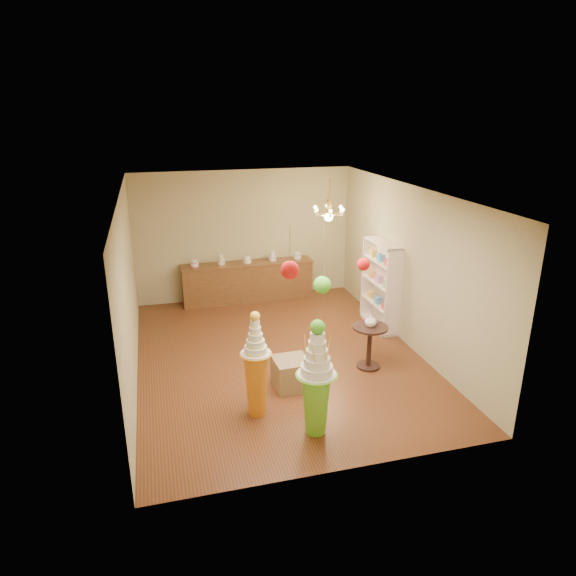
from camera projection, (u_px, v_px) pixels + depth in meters
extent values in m
plane|color=#582E18|center=(279.00, 356.00, 9.40)|extent=(6.50, 6.50, 0.00)
plane|color=white|center=(278.00, 192.00, 8.40)|extent=(6.50, 6.50, 0.00)
cube|color=tan|center=(244.00, 236.00, 11.86)|extent=(5.00, 0.04, 3.00)
cube|color=tan|center=(346.00, 364.00, 5.94)|extent=(5.00, 0.04, 3.00)
cube|color=tan|center=(128.00, 291.00, 8.29)|extent=(0.04, 6.50, 3.00)
cube|color=tan|center=(409.00, 267.00, 9.51)|extent=(0.04, 6.50, 3.00)
cone|color=#67BE29|center=(316.00, 404.00, 7.06)|extent=(0.45, 0.45, 0.89)
cylinder|color=silver|center=(317.00, 374.00, 6.91)|extent=(0.61, 0.61, 0.03)
cylinder|color=silver|center=(317.00, 369.00, 6.88)|extent=(0.50, 0.50, 0.12)
cylinder|color=silver|center=(317.00, 361.00, 6.84)|extent=(0.41, 0.41, 0.12)
cylinder|color=silver|center=(317.00, 353.00, 6.80)|extent=(0.34, 0.34, 0.12)
cylinder|color=silver|center=(317.00, 345.00, 6.76)|extent=(0.28, 0.28, 0.12)
cylinder|color=silver|center=(317.00, 337.00, 6.72)|extent=(0.23, 0.23, 0.12)
sphere|color=green|center=(318.00, 327.00, 6.68)|extent=(0.20, 0.20, 0.20)
cone|color=orange|center=(256.00, 384.00, 7.48)|extent=(0.47, 0.47, 0.98)
cylinder|color=silver|center=(256.00, 353.00, 7.31)|extent=(0.56, 0.56, 0.03)
cylinder|color=silver|center=(256.00, 349.00, 7.29)|extent=(0.42, 0.42, 0.10)
cylinder|color=silver|center=(255.00, 343.00, 7.26)|extent=(0.34, 0.34, 0.10)
cylinder|color=silver|center=(255.00, 337.00, 7.22)|extent=(0.27, 0.27, 0.10)
cylinder|color=silver|center=(255.00, 330.00, 7.19)|extent=(0.22, 0.22, 0.10)
cylinder|color=silver|center=(255.00, 324.00, 7.16)|extent=(0.17, 0.17, 0.10)
sphere|color=gold|center=(255.00, 316.00, 7.12)|extent=(0.14, 0.14, 0.14)
cube|color=olive|center=(291.00, 373.00, 8.28)|extent=(0.57, 0.57, 0.50)
cube|color=brown|center=(248.00, 282.00, 11.95)|extent=(3.00, 0.50, 0.90)
cube|color=brown|center=(247.00, 264.00, 11.80)|extent=(3.04, 0.54, 0.03)
cylinder|color=silver|center=(194.00, 263.00, 11.48)|extent=(0.18, 0.18, 0.16)
cylinder|color=silver|center=(221.00, 260.00, 11.61)|extent=(0.18, 0.18, 0.24)
cylinder|color=silver|center=(247.00, 260.00, 11.77)|extent=(0.18, 0.18, 0.16)
cylinder|color=silver|center=(273.00, 256.00, 11.90)|extent=(0.18, 0.18, 0.24)
cylinder|color=silver|center=(297.00, 256.00, 12.06)|extent=(0.18, 0.18, 0.16)
cube|color=silver|center=(387.00, 284.00, 10.43)|extent=(0.04, 1.20, 1.80)
cube|color=silver|center=(379.00, 303.00, 10.53)|extent=(0.30, 1.14, 0.03)
cube|color=silver|center=(380.00, 283.00, 10.38)|extent=(0.30, 1.14, 0.03)
cube|color=silver|center=(381.00, 261.00, 10.23)|extent=(0.30, 1.14, 0.03)
cylinder|color=black|center=(368.00, 366.00, 8.99)|extent=(0.44, 0.44, 0.04)
cylinder|color=black|center=(369.00, 347.00, 8.87)|extent=(0.09, 0.09, 0.76)
cylinder|color=black|center=(370.00, 327.00, 8.75)|extent=(0.65, 0.65, 0.04)
imported|color=silver|center=(371.00, 321.00, 8.71)|extent=(0.26, 0.26, 0.21)
cylinder|color=#453F32|center=(290.00, 248.00, 6.09)|extent=(0.01, 0.01, 0.55)
sphere|color=red|center=(290.00, 270.00, 6.18)|extent=(0.23, 0.23, 0.23)
cylinder|color=#453F32|center=(323.00, 250.00, 6.80)|extent=(0.01, 0.01, 0.97)
sphere|color=green|center=(322.00, 285.00, 6.96)|extent=(0.24, 0.24, 0.24)
cylinder|color=#453F32|center=(365.00, 241.00, 6.62)|extent=(0.01, 0.01, 0.64)
sphere|color=red|center=(363.00, 264.00, 6.72)|extent=(0.17, 0.17, 0.17)
cylinder|color=#C69245|center=(329.00, 192.00, 10.00)|extent=(0.02, 0.02, 0.50)
cylinder|color=#C69245|center=(329.00, 207.00, 10.10)|extent=(0.10, 0.10, 0.30)
sphere|color=#F9DE89|center=(329.00, 217.00, 10.17)|extent=(0.18, 0.18, 0.18)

